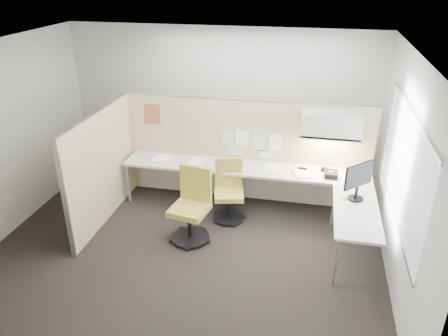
% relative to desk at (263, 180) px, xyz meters
% --- Properties ---
extents(floor, '(5.50, 4.50, 0.01)m').
position_rel_desk_xyz_m(floor, '(-0.93, -1.13, -0.61)').
color(floor, black).
rests_on(floor, ground).
extents(ceiling, '(5.50, 4.50, 0.01)m').
position_rel_desk_xyz_m(ceiling, '(-0.93, -1.13, 2.20)').
color(ceiling, white).
rests_on(ceiling, wall_back).
extents(wall_back, '(5.50, 0.02, 2.80)m').
position_rel_desk_xyz_m(wall_back, '(-0.93, 1.12, 0.80)').
color(wall_back, beige).
rests_on(wall_back, ground).
extents(wall_front, '(5.50, 0.02, 2.80)m').
position_rel_desk_xyz_m(wall_front, '(-0.93, -3.38, 0.80)').
color(wall_front, beige).
rests_on(wall_front, ground).
extents(wall_left, '(0.02, 4.50, 2.80)m').
position_rel_desk_xyz_m(wall_left, '(-3.68, -1.13, 0.80)').
color(wall_left, beige).
rests_on(wall_left, ground).
extents(wall_right, '(0.02, 4.50, 2.80)m').
position_rel_desk_xyz_m(wall_right, '(1.82, -1.13, 0.80)').
color(wall_right, beige).
rests_on(wall_right, ground).
extents(window_pane, '(0.01, 2.80, 1.30)m').
position_rel_desk_xyz_m(window_pane, '(1.79, -1.13, 0.95)').
color(window_pane, '#A7B2C2').
rests_on(window_pane, wall_right).
extents(partition_back, '(4.10, 0.06, 1.75)m').
position_rel_desk_xyz_m(partition_back, '(-0.38, 0.47, 0.27)').
color(partition_back, tan).
rests_on(partition_back, floor).
extents(partition_left, '(0.06, 2.20, 1.75)m').
position_rel_desk_xyz_m(partition_left, '(-2.43, -0.63, 0.27)').
color(partition_left, tan).
rests_on(partition_left, floor).
extents(desk, '(4.00, 2.07, 0.73)m').
position_rel_desk_xyz_m(desk, '(0.00, 0.00, 0.00)').
color(desk, beige).
rests_on(desk, floor).
extents(overhead_bin, '(0.90, 0.36, 0.38)m').
position_rel_desk_xyz_m(overhead_bin, '(0.97, 0.26, 0.91)').
color(overhead_bin, beige).
rests_on(overhead_bin, partition_back).
extents(task_light_strip, '(0.60, 0.06, 0.02)m').
position_rel_desk_xyz_m(task_light_strip, '(0.97, 0.26, 0.70)').
color(task_light_strip, '#FFEABF').
rests_on(task_light_strip, overhead_bin).
extents(pinned_papers, '(1.01, 0.00, 0.47)m').
position_rel_desk_xyz_m(pinned_papers, '(-0.30, 0.44, 0.43)').
color(pinned_papers, '#8CBF8C').
rests_on(pinned_papers, partition_back).
extents(poster, '(0.28, 0.00, 0.35)m').
position_rel_desk_xyz_m(poster, '(-1.98, 0.44, 0.82)').
color(poster, orange).
rests_on(poster, partition_back).
extents(chair_left, '(0.59, 0.61, 1.09)m').
position_rel_desk_xyz_m(chair_left, '(-0.93, -0.91, -0.09)').
color(chair_left, black).
rests_on(chair_left, floor).
extents(chair_right, '(0.54, 0.56, 0.96)m').
position_rel_desk_xyz_m(chair_right, '(-0.51, -0.24, -0.15)').
color(chair_right, black).
rests_on(chair_right, floor).
extents(monitor, '(0.39, 0.40, 0.55)m').
position_rel_desk_xyz_m(monitor, '(1.37, -0.58, 0.45)').
color(monitor, black).
rests_on(monitor, desk).
extents(phone, '(0.21, 0.20, 0.12)m').
position_rel_desk_xyz_m(phone, '(1.03, 0.06, 0.18)').
color(phone, black).
rests_on(phone, desk).
extents(stapler, '(0.15, 0.07, 0.05)m').
position_rel_desk_xyz_m(stapler, '(0.60, 0.21, 0.15)').
color(stapler, black).
rests_on(stapler, desk).
extents(tape_dispenser, '(0.11, 0.08, 0.06)m').
position_rel_desk_xyz_m(tape_dispenser, '(0.93, 0.26, 0.16)').
color(tape_dispenser, black).
rests_on(tape_dispenser, desk).
extents(coat_hook, '(0.18, 0.41, 1.26)m').
position_rel_desk_xyz_m(coat_hook, '(-2.51, -1.35, 0.83)').
color(coat_hook, silver).
rests_on(coat_hook, partition_left).
extents(paper_stack_0, '(0.24, 0.31, 0.04)m').
position_rel_desk_xyz_m(paper_stack_0, '(-1.77, 0.14, 0.15)').
color(paper_stack_0, white).
rests_on(paper_stack_0, desk).
extents(paper_stack_1, '(0.24, 0.31, 0.02)m').
position_rel_desk_xyz_m(paper_stack_1, '(-1.14, 0.15, 0.14)').
color(paper_stack_1, white).
rests_on(paper_stack_1, desk).
extents(paper_stack_2, '(0.24, 0.31, 0.04)m').
position_rel_desk_xyz_m(paper_stack_2, '(-0.62, 0.10, 0.15)').
color(paper_stack_2, white).
rests_on(paper_stack_2, desk).
extents(paper_stack_3, '(0.29, 0.34, 0.02)m').
position_rel_desk_xyz_m(paper_stack_3, '(0.11, 0.20, 0.14)').
color(paper_stack_3, white).
rests_on(paper_stack_3, desk).
extents(paper_stack_4, '(0.31, 0.35, 0.02)m').
position_rel_desk_xyz_m(paper_stack_4, '(0.59, 0.07, 0.14)').
color(paper_stack_4, white).
rests_on(paper_stack_4, desk).
extents(paper_stack_5, '(0.25, 0.31, 0.02)m').
position_rel_desk_xyz_m(paper_stack_5, '(1.28, -0.45, 0.14)').
color(paper_stack_5, white).
rests_on(paper_stack_5, desk).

